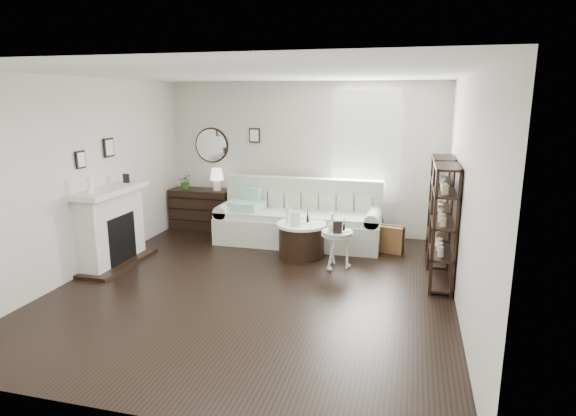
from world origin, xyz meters
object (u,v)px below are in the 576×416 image
(dresser, at_px, (202,209))
(pedestal_table, at_px, (337,234))
(sofa, at_px, (299,222))
(drum_table, at_px, (301,240))

(dresser, height_order, pedestal_table, dresser)
(sofa, relative_size, dresser, 2.43)
(sofa, height_order, drum_table, sofa)
(dresser, xyz_separation_m, drum_table, (2.19, -1.13, -0.11))
(dresser, bearing_deg, pedestal_table, -28.23)
(drum_table, height_order, pedestal_table, pedestal_table)
(sofa, xyz_separation_m, dresser, (-1.98, 0.38, 0.02))
(drum_table, bearing_deg, pedestal_table, -31.33)
(dresser, height_order, drum_table, dresser)
(dresser, distance_m, pedestal_table, 3.18)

